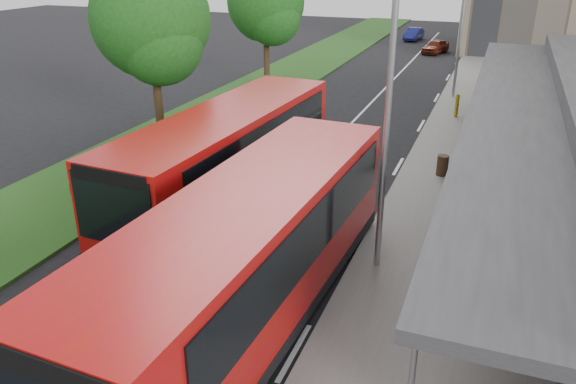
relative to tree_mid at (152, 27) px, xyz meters
name	(u,v)px	position (x,y,z in m)	size (l,w,h in m)	color
ground	(204,276)	(7.01, -9.05, -5.05)	(120.00, 120.00, 0.00)	black
pavement	(483,109)	(13.01, 10.95, -4.97)	(5.00, 80.00, 0.15)	slate
grass_verge	(261,90)	(0.01, 10.95, -5.00)	(5.00, 80.00, 0.10)	#254B18
lane_centre_line	(351,124)	(7.01, 5.95, -5.04)	(0.12, 70.00, 0.01)	silver
kerb_dashes	(430,110)	(10.31, 9.95, -5.04)	(0.12, 56.00, 0.01)	silver
tree_mid	(152,27)	(0.00, 0.00, 0.00)	(4.86, 4.86, 7.82)	#312113
tree_far	(266,8)	(0.00, 12.00, -0.29)	(4.59, 4.59, 7.37)	#312113
lamp_post_near	(385,98)	(11.13, -7.05, -0.33)	(1.44, 0.28, 8.00)	gray
lamp_post_far	(461,14)	(11.13, 12.95, -0.33)	(1.44, 0.28, 8.00)	gray
bus_main	(250,257)	(8.96, -10.28, -3.37)	(3.47, 11.65, 3.26)	#AF0911
bus_second	(228,157)	(5.54, -4.52, -3.42)	(3.51, 11.37, 3.18)	#AF0911
litter_bin	(442,165)	(12.06, 0.25, -4.51)	(0.43, 0.43, 0.77)	#392917
bollard	(457,105)	(11.77, 8.67, -4.32)	(0.18, 0.18, 1.15)	yellow
car_near	(436,46)	(8.25, 28.22, -4.49)	(1.33, 3.30, 1.12)	#5C1A0D
car_far	(414,34)	(5.39, 34.89, -4.49)	(1.18, 3.39, 1.12)	navy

